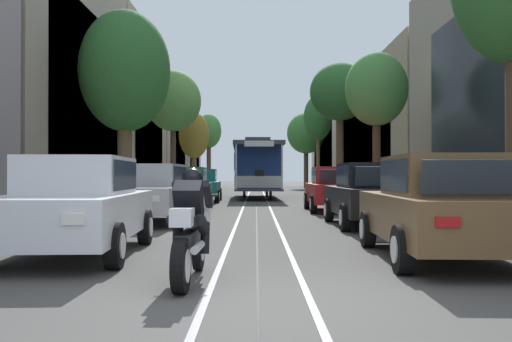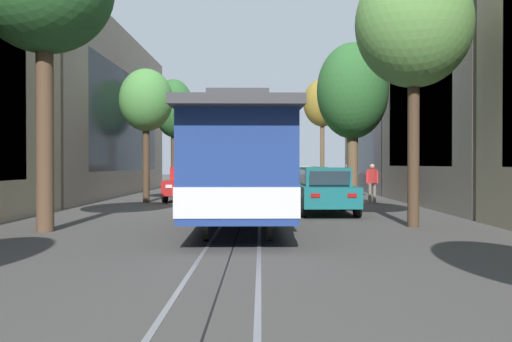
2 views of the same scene
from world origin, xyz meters
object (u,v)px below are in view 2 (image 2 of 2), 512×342
parked_car_silver_second_left (302,181)px  cable_car_trolley (239,165)px  street_tree_kerb_right_second (146,101)px  parked_car_green_mid_left (308,184)px  parked_car_teal_fourth_left (324,190)px  parked_car_brown_near_right (210,178)px  street_tree_kerb_right_near (174,110)px  pedestrian_on_left_pavement (372,181)px  street_tree_kerb_left_mid (414,26)px  street_tree_kerb_left_near (322,104)px  parked_car_black_second_right (200,180)px  pedestrian_on_right_pavement (347,176)px  parked_car_red_mid_right (189,183)px  motorcycle_with_rider (264,179)px  fire_hydrant (179,186)px  street_tree_kerb_left_second (352,92)px  parked_car_white_near_left (296,178)px

parked_car_silver_second_left → cable_car_trolley: size_ratio=0.48×
street_tree_kerb_right_second → parked_car_green_mid_left: bearing=-177.8°
parked_car_teal_fourth_left → parked_car_green_mid_left: bearing=-89.8°
parked_car_brown_near_right → street_tree_kerb_right_near: size_ratio=0.63×
parked_car_green_mid_left → pedestrian_on_left_pavement: (-2.74, 0.64, 0.17)m
street_tree_kerb_right_second → pedestrian_on_left_pavement: street_tree_kerb_right_second is taller
street_tree_kerb_left_mid → street_tree_kerb_left_near: bearing=-90.2°
parked_car_brown_near_right → street_tree_kerb_right_second: bearing=81.9°
parked_car_teal_fourth_left → cable_car_trolley: 5.45m
parked_car_black_second_right → parked_car_silver_second_left: bearing=169.6°
street_tree_kerb_right_second → pedestrian_on_right_pavement: size_ratio=3.48×
parked_car_green_mid_left → parked_car_red_mid_right: (5.49, -0.92, 0.00)m
motorcycle_with_rider → street_tree_kerb_left_mid: bearing=99.2°
parked_car_brown_near_right → street_tree_kerb_right_second: 13.02m
parked_car_silver_second_left → fire_hydrant: (7.06, -1.94, -0.38)m
fire_hydrant → parked_car_green_mid_left: bearing=132.4°
parked_car_red_mid_right → street_tree_kerb_right_second: 4.28m
street_tree_kerb_left_near → pedestrian_on_left_pavement: street_tree_kerb_left_near is taller
parked_car_silver_second_left → parked_car_green_mid_left: same height
street_tree_kerb_left_mid → pedestrian_on_left_pavement: 10.51m
street_tree_kerb_left_near → street_tree_kerb_right_second: size_ratio=1.26×
parked_car_black_second_right → motorcycle_with_rider: size_ratio=2.20×
parked_car_brown_near_right → street_tree_kerb_right_near: bearing=43.6°
parked_car_silver_second_left → street_tree_kerb_right_second: (7.39, 5.92, 3.70)m
parked_car_brown_near_right → cable_car_trolley: cable_car_trolley is taller
street_tree_kerb_left_second → street_tree_kerb_right_second: street_tree_kerb_left_second is taller
parked_car_red_mid_right → street_tree_kerb_right_second: size_ratio=0.74×
parked_car_brown_near_right → motorcycle_with_rider: 3.99m
street_tree_kerb_left_second → street_tree_kerb_right_near: (9.70, -9.42, 0.12)m
parked_car_teal_fourth_left → parked_car_brown_near_right: (5.52, -18.21, 0.00)m
parked_car_green_mid_left → motorcycle_with_rider: bearing=-82.2°
street_tree_kerb_left_second → cable_car_trolley: size_ratio=0.79×
street_tree_kerb_left_mid → parked_car_brown_near_right: bearing=-71.4°
parked_car_silver_second_left → street_tree_kerb_left_near: (-1.90, -7.32, 5.00)m
pedestrian_on_left_pavement → pedestrian_on_right_pavement: size_ratio=1.00×
motorcycle_with_rider → street_tree_kerb_left_second: bearing=106.8°
fire_hydrant → pedestrian_on_right_pavement: bearing=-168.6°
parked_car_red_mid_right → street_tree_kerb_left_mid: street_tree_kerb_left_mid is taller
motorcycle_with_rider → fire_hydrant: 7.99m
street_tree_kerb_left_mid → pedestrian_on_right_pavement: size_ratio=4.19×
parked_car_white_near_left → street_tree_kerb_left_mid: street_tree_kerb_left_mid is taller
parked_car_teal_fourth_left → pedestrian_on_right_pavement: 16.08m
parked_car_teal_fourth_left → parked_car_black_second_right: 13.99m
parked_car_silver_second_left → fire_hydrant: parked_car_silver_second_left is taller
parked_car_green_mid_left → street_tree_kerb_right_near: (7.62, -10.05, 4.34)m
street_tree_kerb_left_second → pedestrian_on_right_pavement: 9.92m
parked_car_red_mid_right → street_tree_kerb_right_second: bearing=34.5°
parked_car_green_mid_left → parked_car_white_near_left: bearing=-90.9°
street_tree_kerb_right_near → parked_car_white_near_left: bearing=-168.7°
parked_car_brown_near_right → fire_hydrant: (1.42, 4.50, -0.38)m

